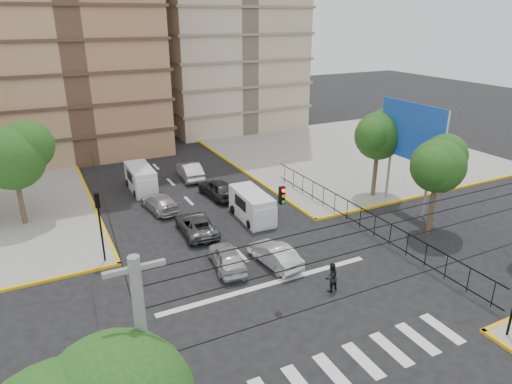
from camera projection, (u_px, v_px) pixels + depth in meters
ground at (280, 295)px, 24.60m from camera, size 160.00×160.00×0.00m
sidewalk_ne at (349, 153)px, 49.61m from camera, size 26.00×26.00×0.15m
crosswalk_stripes at (348, 366)px, 19.61m from camera, size 12.00×2.40×0.01m
stop_line at (269, 284)px, 25.60m from camera, size 13.00×0.40×0.01m
park_fence at (359, 229)px, 32.12m from camera, size 0.10×22.50×1.66m
billboard at (412, 133)px, 33.48m from camera, size 0.36×6.20×8.10m
tree_park_a at (439, 163)px, 29.95m from camera, size 4.41×3.60×6.83m
tree_park_c at (380, 134)px, 36.08m from camera, size 4.65×3.80×7.25m
tree_tudor at (13, 155)px, 31.04m from camera, size 5.39×4.40×7.43m
traffic_light_nw at (99, 216)px, 26.69m from camera, size 0.28×0.22×4.40m
traffic_light_hanging at (304, 208)px, 20.77m from camera, size 18.00×9.12×0.92m
van_right_lane at (253, 207)px, 33.29m from camera, size 1.98×4.69×2.09m
van_left_lane at (142, 180)px, 38.76m from camera, size 1.98×4.65×2.09m
car_silver_front_left at (227, 257)px, 27.03m from camera, size 2.20×4.26×1.38m
car_white_front_right at (275, 255)px, 27.38m from camera, size 1.90×4.22×1.34m
car_grey_mid_left at (196, 225)px, 31.36m from camera, size 2.37×4.76×1.30m
car_silver_rear_left at (160, 203)px, 35.06m from camera, size 2.37×4.61×1.28m
car_darkgrey_mid_right at (218, 188)px, 37.53m from camera, size 2.28×4.70×1.54m
car_white_rear_right at (190, 171)px, 41.87m from camera, size 1.97×4.73×1.52m
pedestrian_crosswalk at (331, 277)px, 24.69m from camera, size 0.91×0.76×1.69m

